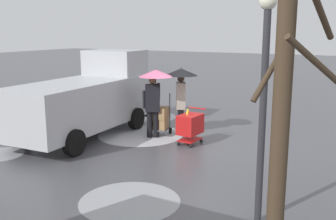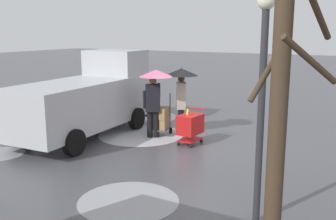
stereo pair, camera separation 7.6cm
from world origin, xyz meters
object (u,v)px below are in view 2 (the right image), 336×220
Objects in this scene: shopping_cart_vendor at (190,125)px; pedestrian_black_side at (155,87)px; pedestrian_pink_side at (181,85)px; hand_dolly_boxes at (161,118)px; street_lamp at (262,87)px; cargo_van_parked_right at (87,98)px; bare_tree_near at (279,127)px.

pedestrian_black_side reaches higher than shopping_cart_vendor.
shopping_cart_vendor is at bearing 130.23° from pedestrian_pink_side.
hand_dolly_boxes is 0.34× the size of street_lamp.
pedestrian_black_side is (0.05, 0.27, 1.03)m from hand_dolly_boxes.
cargo_van_parked_right is 2.53× the size of pedestrian_black_side.
cargo_van_parked_right is at bearing 30.76° from pedestrian_pink_side.
hand_dolly_boxes is at bearing -47.58° from bare_tree_near.
bare_tree_near is at bearing 126.58° from shopping_cart_vendor.
hand_dolly_boxes is at bearing -19.18° from shopping_cart_vendor.
pedestrian_black_side is 7.10m from bare_tree_near.
shopping_cart_vendor is 0.79× the size of hand_dolly_boxes.
street_lamp reaches higher than shopping_cart_vendor.
pedestrian_black_side is 0.56× the size of street_lamp.
bare_tree_near is at bearing 148.17° from cargo_van_parked_right.
pedestrian_pink_side is 0.91m from pedestrian_black_side.
cargo_van_parked_right is at bearing 10.59° from shopping_cart_vendor.
cargo_van_parked_right is 1.41× the size of street_lamp.
bare_tree_near reaches higher than street_lamp.
cargo_van_parked_right reaches higher than hand_dolly_boxes.
pedestrian_pink_side and pedestrian_black_side have the same top height.
pedestrian_pink_side is at bearing -149.24° from cargo_van_parked_right.
hand_dolly_boxes is at bearing 43.55° from pedestrian_pink_side.
hand_dolly_boxes is at bearing -152.93° from cargo_van_parked_right.
cargo_van_parked_right is 4.13× the size of hand_dolly_boxes.
shopping_cart_vendor is at bearing -169.41° from cargo_van_parked_right.
bare_tree_near is at bearing 134.19° from pedestrian_black_side.
cargo_van_parked_right is 2.18m from pedestrian_black_side.
shopping_cart_vendor is 1.65m from pedestrian_black_side.
pedestrian_black_side reaches higher than hand_dolly_boxes.
bare_tree_near is 1.38m from street_lamp.
cargo_van_parked_right is 5.20× the size of shopping_cart_vendor.
cargo_van_parked_right is 2.98m from pedestrian_pink_side.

